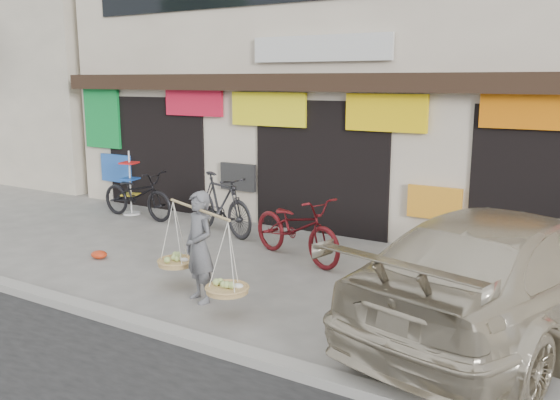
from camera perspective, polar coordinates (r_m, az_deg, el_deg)
The scene contains 11 objects.
ground at distance 9.50m, azimuth -6.21°, elevation -7.64°, with size 70.00×70.00×0.00m, color gray.
kerb at distance 8.10m, azimuth -15.08°, elevation -10.98°, with size 70.00×0.25×0.12m, color gray.
shophouse_block at distance 14.57m, azimuth 9.51°, elevation 12.71°, with size 14.00×6.32×7.00m.
neighbor_west at distance 23.67m, azimuth -22.30°, elevation 10.42°, with size 12.00×7.00×6.00m, color #BEB39D.
street_vendor at distance 8.44m, azimuth -7.75°, elevation -4.93°, with size 1.92×1.11×1.59m.
bike_0 at distance 13.81m, azimuth -13.56°, elevation 0.53°, with size 0.73×2.09×1.10m, color black.
bike_1 at distance 12.11m, azimuth -5.70°, elevation -0.36°, with size 0.59×2.08×1.25m, color black.
bike_2 at distance 10.33m, azimuth 1.61°, elevation -2.67°, with size 0.76×2.19×1.15m, color #580F13.
suv at distance 7.90m, azimuth 21.26°, elevation -6.46°, with size 3.34×5.69×1.55m.
display_rack at distance 14.25m, azimuth -14.19°, elevation 1.04°, with size 0.43×0.43×1.50m.
red_bag at distance 10.98m, azimuth -17.02°, elevation -5.04°, with size 0.31×0.25×0.14m, color red.
Camera 1 is at (5.55, -7.06, 3.10)m, focal length 38.00 mm.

